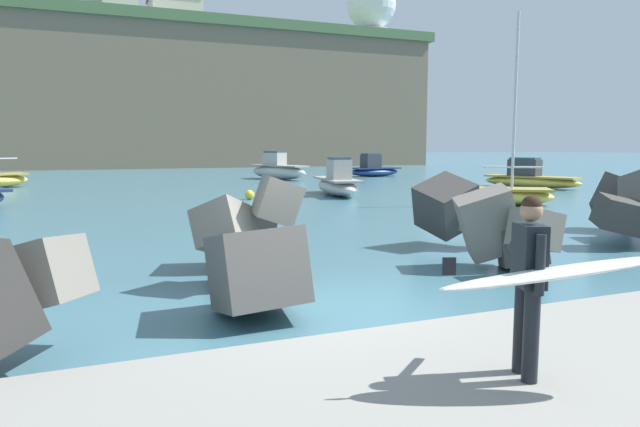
{
  "coord_description": "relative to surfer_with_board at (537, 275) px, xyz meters",
  "views": [
    {
      "loc": [
        -3.04,
        -7.84,
        2.47
      ],
      "look_at": [
        0.41,
        0.5,
        1.4
      ],
      "focal_mm": 31.8,
      "sensor_mm": 36.0,
      "label": 1
    }
  ],
  "objects": [
    {
      "name": "station_building_west",
      "position": [
        8.92,
        81.18,
        19.15
      ],
      "size": [
        7.15,
        7.66,
        6.07
      ],
      "color": "beige",
      "rests_on": "headland_bluff"
    },
    {
      "name": "radar_dome",
      "position": [
        38.34,
        77.11,
        21.98
      ],
      "size": [
        7.63,
        7.63,
        10.78
      ],
      "color": "silver",
      "rests_on": "headland_bluff"
    },
    {
      "name": "walkway_path",
      "position": [
        -0.82,
        -0.18,
        -1.16
      ],
      "size": [
        48.0,
        4.4,
        0.24
      ],
      "primitive_type": "cube",
      "color": "gray",
      "rests_on": "ground"
    },
    {
      "name": "headland_bluff",
      "position": [
        3.56,
        81.47,
        7.43
      ],
      "size": [
        71.65,
        40.97,
        17.38
      ],
      "color": "#756651",
      "rests_on": "ground"
    },
    {
      "name": "mooring_buoy_middle",
      "position": [
        3.22,
        21.73,
        -1.06
      ],
      "size": [
        0.44,
        0.44,
        0.44
      ],
      "color": "yellow",
      "rests_on": "ground"
    },
    {
      "name": "mooring_buoy_inner",
      "position": [
        11.29,
        38.43,
        -1.06
      ],
      "size": [
        0.44,
        0.44,
        0.44
      ],
      "color": "#E54C1E",
      "rests_on": "ground"
    },
    {
      "name": "boat_far_right",
      "position": [
        12.52,
        15.11,
        -0.82
      ],
      "size": [
        4.39,
        3.76,
        7.94
      ],
      "color": "#EAC64C",
      "rests_on": "ground"
    },
    {
      "name": "ground_plane",
      "position": [
        -0.82,
        3.82,
        -1.28
      ],
      "size": [
        400.0,
        400.0,
        0.0
      ],
      "primitive_type": "plane",
      "color": "#42707F"
    },
    {
      "name": "surfer_with_board",
      "position": [
        0.0,
        0.0,
        0.0
      ],
      "size": [
        2.08,
        1.47,
        1.78
      ],
      "color": "black",
      "rests_on": "walkway_path"
    },
    {
      "name": "boat_mid_left",
      "position": [
        7.98,
        22.28,
        -0.66
      ],
      "size": [
        2.55,
        5.72,
        1.94
      ],
      "color": "beige",
      "rests_on": "ground"
    },
    {
      "name": "breakwater_jetty",
      "position": [
        -0.41,
        5.38,
        -0.25
      ],
      "size": [
        26.7,
        6.9,
        2.46
      ],
      "color": "#605B56",
      "rests_on": "ground"
    },
    {
      "name": "station_building_east",
      "position": [
        1.05,
        74.23,
        18.88
      ],
      "size": [
        4.42,
        5.11,
        5.54
      ],
      "color": "beige",
      "rests_on": "headland_bluff"
    },
    {
      "name": "boat_near_centre",
      "position": [
        20.86,
        22.64,
        -0.72
      ],
      "size": [
        3.72,
        6.12,
        1.81
      ],
      "color": "#EAC64C",
      "rests_on": "ground"
    },
    {
      "name": "boat_near_left",
      "position": [
        18.3,
        37.86,
        -0.69
      ],
      "size": [
        4.78,
        2.4,
        1.92
      ],
      "color": "navy",
      "rests_on": "ground"
    },
    {
      "name": "boat_mid_right",
      "position": [
        9.59,
        36.81,
        -0.56
      ],
      "size": [
        3.54,
        6.24,
        2.12
      ],
      "color": "beige",
      "rests_on": "ground"
    },
    {
      "name": "station_building_central",
      "position": [
        -2.69,
        77.56,
        18.58
      ],
      "size": [
        5.37,
        5.89,
        4.93
      ],
      "color": "#B2ADA3",
      "rests_on": "headland_bluff"
    }
  ]
}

